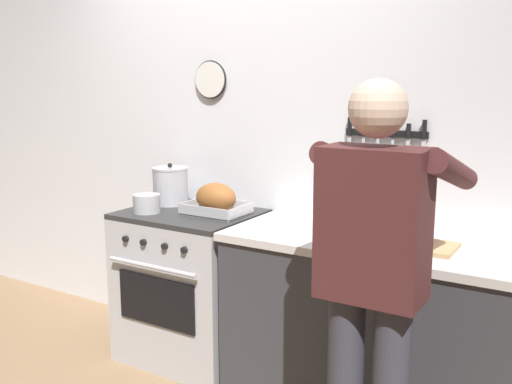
{
  "coord_description": "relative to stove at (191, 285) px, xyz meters",
  "views": [
    {
      "loc": [
        1.84,
        -1.61,
        1.64
      ],
      "look_at": [
        0.32,
        0.85,
        1.09
      ],
      "focal_mm": 40.5,
      "sensor_mm": 36.0,
      "label": 1
    }
  ],
  "objects": [
    {
      "name": "wall_back",
      "position": [
        0.22,
        0.36,
        0.85
      ],
      "size": [
        6.0,
        0.13,
        2.6
      ],
      "color": "silver",
      "rests_on": "ground"
    },
    {
      "name": "bottle_dish_soap",
      "position": [
        0.91,
        0.24,
        0.54
      ],
      "size": [
        0.07,
        0.07,
        0.23
      ],
      "color": "#338CCC",
      "rests_on": "counter_block"
    },
    {
      "name": "bottle_wine_red",
      "position": [
        0.89,
        0.13,
        0.57
      ],
      "size": [
        0.08,
        0.08,
        0.3
      ],
      "color": "#47141E",
      "rests_on": "counter_block"
    },
    {
      "name": "stove",
      "position": [
        0.0,
        0.0,
        0.0
      ],
      "size": [
        0.76,
        0.67,
        0.9
      ],
      "color": "#BCBCC1",
      "rests_on": "ground"
    },
    {
      "name": "saucepan",
      "position": [
        -0.2,
        -0.14,
        0.5
      ],
      "size": [
        0.16,
        0.16,
        0.11
      ],
      "color": "#B7B7BC",
      "rests_on": "stove"
    },
    {
      "name": "bottle_vinegar",
      "position": [
        0.98,
        0.19,
        0.54
      ],
      "size": [
        0.06,
        0.06,
        0.22
      ],
      "color": "#997F4C",
      "rests_on": "counter_block"
    },
    {
      "name": "bottle_hot_sauce",
      "position": [
        1.36,
        0.04,
        0.53
      ],
      "size": [
        0.05,
        0.05,
        0.19
      ],
      "color": "red",
      "rests_on": "counter_block"
    },
    {
      "name": "bottle_cooking_oil",
      "position": [
        1.15,
        0.2,
        0.56
      ],
      "size": [
        0.07,
        0.07,
        0.27
      ],
      "color": "gold",
      "rests_on": "counter_block"
    },
    {
      "name": "stock_pot",
      "position": [
        -0.24,
        0.12,
        0.56
      ],
      "size": [
        0.22,
        0.22,
        0.26
      ],
      "color": "#B7B7BC",
      "rests_on": "stove"
    },
    {
      "name": "person_cook",
      "position": [
        1.36,
        -0.63,
        0.5
      ],
      "size": [
        0.51,
        0.63,
        1.66
      ],
      "rotation": [
        0.0,
        0.0,
        1.53
      ],
      "color": "#383842",
      "rests_on": "ground"
    },
    {
      "name": "cutting_board",
      "position": [
        1.34,
        -0.04,
        0.46
      ],
      "size": [
        0.36,
        0.24,
        0.02
      ],
      "primitive_type": "cube",
      "color": "tan",
      "rests_on": "counter_block"
    },
    {
      "name": "roasting_pan",
      "position": [
        0.17,
        0.03,
        0.53
      ],
      "size": [
        0.35,
        0.26,
        0.18
      ],
      "color": "#B7B7BC",
      "rests_on": "stove"
    },
    {
      "name": "counter_block",
      "position": [
        1.42,
        0.0,
        0.0
      ],
      "size": [
        2.03,
        0.65,
        0.9
      ],
      "color": "#38383D",
      "rests_on": "ground"
    }
  ]
}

